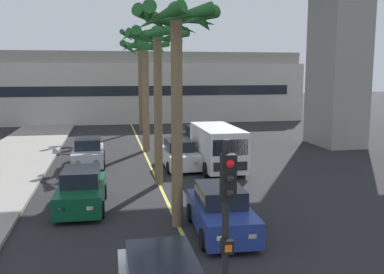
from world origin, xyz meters
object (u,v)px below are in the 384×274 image
(car_queue_second, at_px, (221,211))
(car_queue_sixth, at_px, (198,138))
(palm_tree_mid_median, at_px, (157,60))
(palm_tree_farthest_median, at_px, (140,48))
(palm_tree_near_median, at_px, (177,46))
(car_queue_fourth, at_px, (88,153))
(palm_tree_far_median, at_px, (145,64))
(car_queue_fifth, at_px, (81,190))
(car_queue_front, at_px, (179,155))
(traffic_light_median_near, at_px, (226,228))
(delivery_van, at_px, (217,146))

(car_queue_second, relative_size, car_queue_sixth, 1.01)
(palm_tree_mid_median, relative_size, palm_tree_farthest_median, 0.81)
(car_queue_sixth, relative_size, palm_tree_near_median, 0.54)
(car_queue_fourth, relative_size, palm_tree_mid_median, 0.56)
(car_queue_fourth, distance_m, palm_tree_near_median, 12.56)
(car_queue_sixth, bearing_deg, car_queue_second, -99.07)
(car_queue_sixth, bearing_deg, palm_tree_mid_median, -112.49)
(car_queue_fourth, bearing_deg, palm_tree_far_median, 48.62)
(car_queue_fourth, relative_size, car_queue_fifth, 0.99)
(car_queue_front, relative_size, palm_tree_farthest_median, 0.45)
(palm_tree_mid_median, bearing_deg, traffic_light_median_near, -91.69)
(car_queue_front, distance_m, car_queue_sixth, 6.32)
(delivery_van, bearing_deg, car_queue_sixth, 87.16)
(traffic_light_median_near, xyz_separation_m, palm_tree_farthest_median, (1.07, 32.79, 4.73))
(car_queue_second, bearing_deg, car_queue_front, 88.45)
(car_queue_sixth, height_order, traffic_light_median_near, traffic_light_median_near)
(palm_tree_far_median, relative_size, palm_tree_farthest_median, 0.82)
(car_queue_sixth, bearing_deg, palm_tree_farthest_median, 107.41)
(car_queue_sixth, distance_m, palm_tree_near_median, 16.50)
(palm_tree_mid_median, bearing_deg, car_queue_fourth, 124.89)
(car_queue_front, height_order, palm_tree_far_median, palm_tree_far_median)
(car_queue_fourth, relative_size, delivery_van, 0.78)
(car_queue_second, bearing_deg, car_queue_sixth, 80.93)
(traffic_light_median_near, bearing_deg, palm_tree_farthest_median, 88.13)
(traffic_light_median_near, relative_size, palm_tree_farthest_median, 0.46)
(car_queue_fifth, bearing_deg, car_queue_front, 52.79)
(car_queue_front, distance_m, traffic_light_median_near, 17.03)
(car_queue_fifth, height_order, delivery_van, delivery_van)
(car_queue_sixth, height_order, palm_tree_near_median, palm_tree_near_median)
(car_queue_fourth, height_order, palm_tree_far_median, palm_tree_far_median)
(car_queue_second, height_order, car_queue_fifth, same)
(palm_tree_near_median, bearing_deg, car_queue_fourth, 107.67)
(car_queue_second, height_order, delivery_van, delivery_van)
(car_queue_second, relative_size, palm_tree_near_median, 0.55)
(car_queue_second, bearing_deg, delivery_van, 76.44)
(car_queue_second, relative_size, car_queue_fifth, 1.00)
(car_queue_fourth, xyz_separation_m, palm_tree_mid_median, (3.46, -4.97, 5.14))
(car_queue_second, bearing_deg, car_queue_fifth, 142.77)
(delivery_van, bearing_deg, palm_tree_mid_median, -144.79)
(car_queue_fourth, bearing_deg, car_queue_fifth, -89.54)
(car_queue_fourth, bearing_deg, palm_tree_farthest_median, 73.99)
(car_queue_sixth, relative_size, delivery_van, 0.78)
(palm_tree_mid_median, bearing_deg, car_queue_fifth, -137.18)
(traffic_light_median_near, height_order, palm_tree_farthest_median, palm_tree_farthest_median)
(palm_tree_mid_median, distance_m, palm_tree_far_median, 9.14)
(car_queue_fourth, bearing_deg, palm_tree_near_median, -72.33)
(car_queue_fourth, xyz_separation_m, car_queue_fifth, (0.06, -8.12, 0.00))
(palm_tree_near_median, bearing_deg, delivery_van, 67.00)
(car_queue_fifth, bearing_deg, car_queue_fourth, 90.46)
(delivery_van, xyz_separation_m, palm_tree_farthest_median, (-2.83, 16.90, 6.16))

